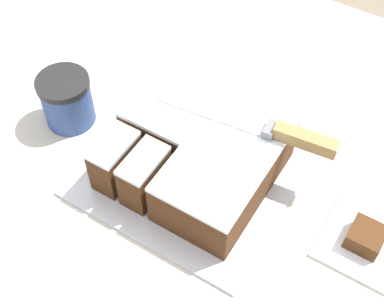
# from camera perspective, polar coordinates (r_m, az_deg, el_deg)

# --- Properties ---
(countertop) EXTENTS (1.40, 1.10, 0.88)m
(countertop) POSITION_cam_1_polar(r_m,az_deg,el_deg) (1.27, -1.90, -12.71)
(countertop) COLOR beige
(countertop) RESTS_ON ground_plane
(cake_board) EXTENTS (0.33, 0.30, 0.01)m
(cake_board) POSITION_cam_1_polar(r_m,az_deg,el_deg) (0.88, -0.00, -1.82)
(cake_board) COLOR silver
(cake_board) RESTS_ON countertop
(cake) EXTENTS (0.25, 0.23, 0.09)m
(cake) POSITION_cam_1_polar(r_m,az_deg,el_deg) (0.84, 0.39, 0.06)
(cake) COLOR #472814
(cake) RESTS_ON cake_board
(knife) EXTENTS (0.29, 0.06, 0.02)m
(knife) POSITION_cam_1_polar(r_m,az_deg,el_deg) (0.81, 9.33, 2.26)
(knife) COLOR silver
(knife) RESTS_ON cake
(coffee_cup) EXTENTS (0.09, 0.09, 0.09)m
(coffee_cup) POSITION_cam_1_polar(r_m,az_deg,el_deg) (0.94, -13.20, 5.57)
(coffee_cup) COLOR #334C8C
(coffee_cup) RESTS_ON countertop
(paper_napkin) EXTENTS (0.12, 0.12, 0.01)m
(paper_napkin) POSITION_cam_1_polar(r_m,az_deg,el_deg) (0.85, 17.74, -9.06)
(paper_napkin) COLOR white
(paper_napkin) RESTS_ON countertop
(brownie) EXTENTS (0.05, 0.05, 0.03)m
(brownie) POSITION_cam_1_polar(r_m,az_deg,el_deg) (0.83, 18.04, -8.46)
(brownie) COLOR #472814
(brownie) RESTS_ON paper_napkin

